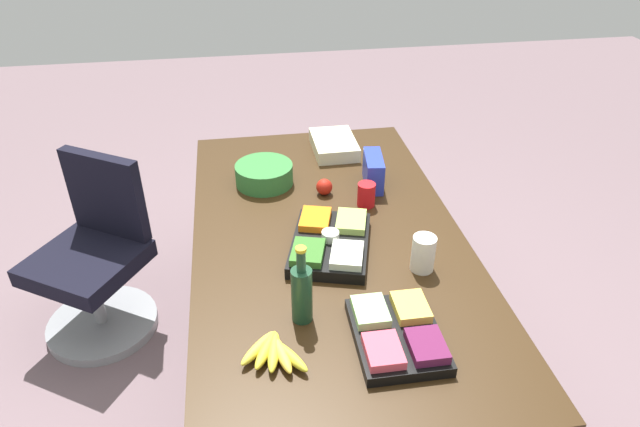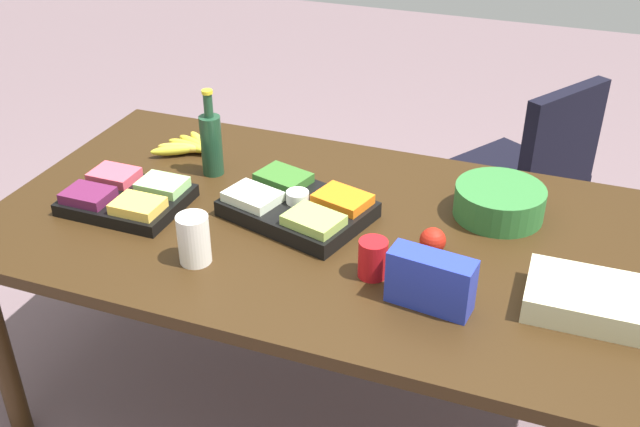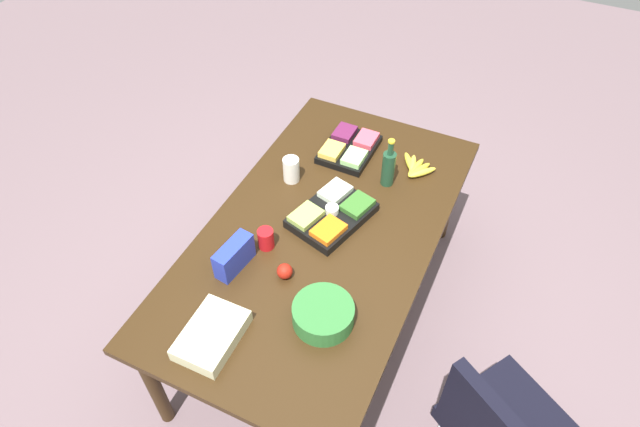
{
  "view_description": "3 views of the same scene",
  "coord_description": "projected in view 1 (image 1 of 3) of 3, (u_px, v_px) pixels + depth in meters",
  "views": [
    {
      "loc": [
        1.91,
        -0.34,
        2.14
      ],
      "look_at": [
        -0.04,
        -0.03,
        0.86
      ],
      "focal_mm": 31.91,
      "sensor_mm": 36.0,
      "label": 1
    },
    {
      "loc": [
        -0.66,
        1.8,
        1.96
      ],
      "look_at": [
        -0.02,
        0.1,
        0.86
      ],
      "focal_mm": 41.62,
      "sensor_mm": 36.0,
      "label": 2
    },
    {
      "loc": [
        -1.71,
        -0.79,
        2.89
      ],
      "look_at": [
        0.04,
        0.03,
        0.84
      ],
      "focal_mm": 31.07,
      "sensor_mm": 36.0,
      "label": 3
    }
  ],
  "objects": [
    {
      "name": "wine_bottle",
      "position": [
        302.0,
        293.0,
        1.9
      ],
      "size": [
        0.08,
        0.08,
        0.3
      ],
      "color": "#1D422A",
      "rests_on": "conference_table"
    },
    {
      "name": "banana_bunch",
      "position": [
        274.0,
        352.0,
        1.8
      ],
      "size": [
        0.21,
        0.23,
        0.04
      ],
      "color": "yellow",
      "rests_on": "conference_table"
    },
    {
      "name": "ground_plane",
      "position": [
        328.0,
        364.0,
        2.79
      ],
      "size": [
        10.0,
        10.0,
        0.0
      ],
      "primitive_type": "plane",
      "color": "#725C61"
    },
    {
      "name": "office_chair",
      "position": [
        96.0,
        268.0,
        2.85
      ],
      "size": [
        0.66,
        0.66,
        0.92
      ],
      "color": "gray",
      "rests_on": "ground"
    },
    {
      "name": "fruit_platter",
      "position": [
        397.0,
        333.0,
        1.86
      ],
      "size": [
        0.36,
        0.28,
        0.07
      ],
      "color": "black",
      "rests_on": "conference_table"
    },
    {
      "name": "chip_bag_blue",
      "position": [
        373.0,
        171.0,
        2.69
      ],
      "size": [
        0.23,
        0.11,
        0.15
      ],
      "primitive_type": "cube",
      "rotation": [
        0.0,
        0.0,
        -0.13
      ],
      "color": "#2638B5",
      "rests_on": "conference_table"
    },
    {
      "name": "veggie_tray",
      "position": [
        330.0,
        242.0,
        2.27
      ],
      "size": [
        0.49,
        0.4,
        0.09
      ],
      "color": "black",
      "rests_on": "conference_table"
    },
    {
      "name": "conference_table",
      "position": [
        329.0,
        250.0,
        2.41
      ],
      "size": [
        2.04,
        1.12,
        0.77
      ],
      "color": "#32200E",
      "rests_on": "ground"
    },
    {
      "name": "sheet_cake",
      "position": [
        334.0,
        145.0,
        3.02
      ],
      "size": [
        0.32,
        0.22,
        0.07
      ],
      "primitive_type": "cube",
      "rotation": [
        0.0,
        0.0,
        0.01
      ],
      "color": "beige",
      "rests_on": "conference_table"
    },
    {
      "name": "mayo_jar",
      "position": [
        423.0,
        253.0,
        2.15
      ],
      "size": [
        0.11,
        0.11,
        0.15
      ],
      "primitive_type": "cylinder",
      "rotation": [
        0.0,
        0.0,
        0.2
      ],
      "color": "white",
      "rests_on": "conference_table"
    },
    {
      "name": "salad_bowl",
      "position": [
        264.0,
        174.0,
        2.72
      ],
      "size": [
        0.28,
        0.28,
        0.1
      ],
      "primitive_type": "cylinder",
      "rotation": [
        0.0,
        0.0,
        0.0
      ],
      "color": "#307133",
      "rests_on": "conference_table"
    },
    {
      "name": "apple_red",
      "position": [
        324.0,
        187.0,
        2.64
      ],
      "size": [
        0.1,
        0.1,
        0.08
      ],
      "primitive_type": "sphere",
      "rotation": [
        0.0,
        0.0,
        -0.32
      ],
      "color": "#AC1D10",
      "rests_on": "conference_table"
    },
    {
      "name": "red_solo_cup",
      "position": [
        366.0,
        195.0,
        2.55
      ],
      "size": [
        0.1,
        0.1,
        0.11
      ],
      "primitive_type": "cylinder",
      "rotation": [
        0.0,
        0.0,
        0.26
      ],
      "color": "red",
      "rests_on": "conference_table"
    }
  ]
}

